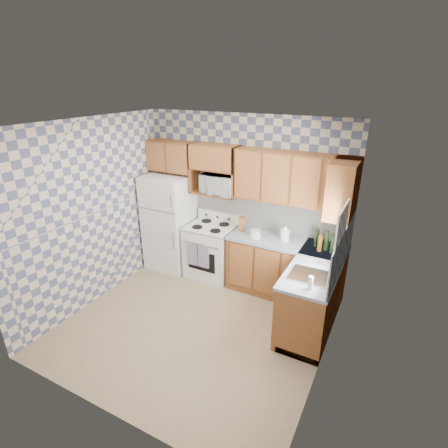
{
  "coord_description": "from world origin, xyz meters",
  "views": [
    {
      "loc": [
        2.17,
        -3.33,
        3.17
      ],
      "look_at": [
        0.05,
        0.75,
        1.25
      ],
      "focal_mm": 28.0,
      "sensor_mm": 36.0,
      "label": 1
    }
  ],
  "objects_px": {
    "refrigerator": "(170,222)",
    "microwave": "(220,184)",
    "stove_body": "(211,251)",
    "electric_kettle": "(285,235)"
  },
  "relations": [
    {
      "from": "refrigerator",
      "to": "electric_kettle",
      "type": "xyz_separation_m",
      "value": [
        2.06,
        0.05,
        0.17
      ]
    },
    {
      "from": "stove_body",
      "to": "electric_kettle",
      "type": "xyz_separation_m",
      "value": [
        1.26,
        0.03,
        0.56
      ]
    },
    {
      "from": "stove_body",
      "to": "microwave",
      "type": "relative_size",
      "value": 1.56
    },
    {
      "from": "refrigerator",
      "to": "stove_body",
      "type": "xyz_separation_m",
      "value": [
        0.8,
        0.03,
        -0.39
      ]
    },
    {
      "from": "refrigerator",
      "to": "microwave",
      "type": "height_order",
      "value": "microwave"
    },
    {
      "from": "refrigerator",
      "to": "electric_kettle",
      "type": "relative_size",
      "value": 9.63
    },
    {
      "from": "refrigerator",
      "to": "microwave",
      "type": "distance_m",
      "value": 1.19
    },
    {
      "from": "electric_kettle",
      "to": "stove_body",
      "type": "bearing_deg",
      "value": -178.72
    },
    {
      "from": "refrigerator",
      "to": "electric_kettle",
      "type": "distance_m",
      "value": 2.07
    },
    {
      "from": "microwave",
      "to": "stove_body",
      "type": "bearing_deg",
      "value": -117.35
    }
  ]
}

